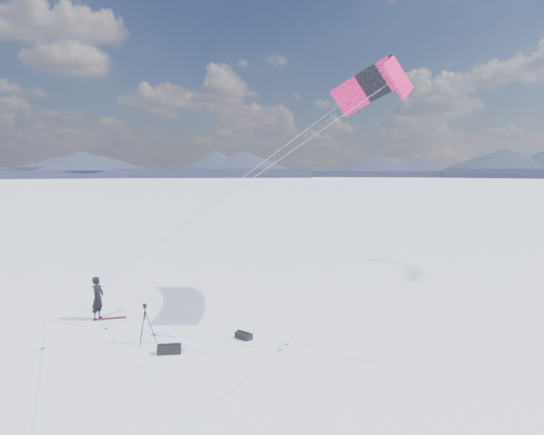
{
  "coord_description": "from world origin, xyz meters",
  "views": [
    {
      "loc": [
        4.12,
        -19.2,
        6.23
      ],
      "look_at": [
        6.18,
        3.21,
        4.1
      ],
      "focal_mm": 35.0,
      "sensor_mm": 36.0,
      "label": 1
    }
  ],
  "objects": [
    {
      "name": "snowkiter",
      "position": [
        -1.06,
        2.69,
        0.0
      ],
      "size": [
        0.6,
        0.74,
        1.77
      ],
      "primitive_type": "imported",
      "rotation": [
        0.0,
        0.0,
        1.26
      ],
      "color": "black",
      "rests_on": "ground"
    },
    {
      "name": "ground",
      "position": [
        0.0,
        0.0,
        0.0
      ],
      "size": [
        1800.0,
        1800.0,
        0.0
      ],
      "primitive_type": "plane",
      "color": "white"
    },
    {
      "name": "snowboard",
      "position": [
        -0.6,
        2.67,
        0.02
      ],
      "size": [
        1.35,
        0.57,
        0.04
      ],
      "primitive_type": "cube",
      "rotation": [
        0.0,
        0.0,
        0.25
      ],
      "color": "maroon",
      "rests_on": "ground"
    },
    {
      "name": "horizon_hills",
      "position": [
        -0.0,
        -0.0,
        3.48
      ],
      "size": [
        704.0,
        704.0,
        8.61
      ],
      "color": "black",
      "rests_on": "ground"
    },
    {
      "name": "gear_bag_a",
      "position": [
        2.26,
        -1.68,
        0.16
      ],
      "size": [
        0.81,
        0.41,
        0.35
      ],
      "rotation": [
        0.0,
        0.0,
        0.05
      ],
      "color": "black",
      "rests_on": "ground"
    },
    {
      "name": "tripod",
      "position": [
        1.32,
        -0.54,
        0.92
      ],
      "size": [
        0.64,
        0.69,
        1.43
      ],
      "rotation": [
        0.0,
        0.0,
        0.13
      ],
      "color": "black",
      "rests_on": "ground"
    },
    {
      "name": "power_kite",
      "position": [
        10.9,
        3.68,
        9.91
      ],
      "size": [
        13.29,
        6.95,
        9.56
      ],
      "color": "#D20D50",
      "rests_on": "ground"
    },
    {
      "name": "snow_tracks",
      "position": [
        0.33,
        0.01,
        0.0
      ],
      "size": [
        17.62,
        10.25,
        0.01
      ],
      "color": "silver",
      "rests_on": "ground"
    },
    {
      "name": "gear_bag_b",
      "position": [
        4.81,
        -0.4,
        0.13
      ],
      "size": [
        0.66,
        0.7,
        0.3
      ],
      "rotation": [
        0.0,
        0.0,
        -0.86
      ],
      "color": "black",
      "rests_on": "ground"
    }
  ]
}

